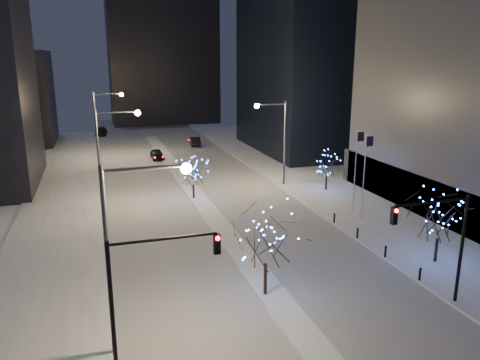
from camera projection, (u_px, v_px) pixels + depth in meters
name	position (u px, v px, depth m)	size (l,w,h in m)	color
ground	(308.00, 341.00, 25.21)	(160.00, 160.00, 0.00)	white
road	(185.00, 182.00, 57.52)	(20.00, 130.00, 0.02)	#A9AEB8
median	(194.00, 192.00, 52.89)	(2.00, 80.00, 0.15)	white
east_sidewalk	(357.00, 206.00, 47.98)	(10.00, 90.00, 0.15)	white
west_sidewalk	(56.00, 237.00, 39.62)	(8.00, 90.00, 0.15)	white
horizon_block	(161.00, 30.00, 106.56)	(24.00, 14.00, 42.00)	black
street_lamp_w_near	(129.00, 233.00, 22.83)	(4.40, 0.56, 10.00)	#595E66
street_lamp_w_mid	(109.00, 145.00, 45.91)	(4.40, 0.56, 10.00)	#595E66
street_lamp_w_far	(102.00, 116.00, 69.00)	(4.40, 0.56, 10.00)	#595E66
street_lamp_east	(278.00, 132.00, 54.18)	(3.90, 0.56, 10.00)	#595E66
traffic_signal_west	(145.00, 283.00, 21.56)	(5.26, 0.43, 7.00)	black
traffic_signal_east	(442.00, 234.00, 27.50)	(5.26, 0.43, 7.00)	black
flagpoles	(360.00, 168.00, 43.77)	(1.35, 2.60, 8.00)	silver
bollards	(371.00, 242.00, 37.23)	(0.16, 12.16, 0.90)	black
car_near	(157.00, 154.00, 70.24)	(1.74, 4.33, 1.48)	black
car_mid	(195.00, 141.00, 81.20)	(1.62, 4.64, 1.53)	black
car_far	(101.00, 131.00, 92.04)	(2.12, 5.20, 1.51)	black
holiday_tree_median_near	(266.00, 238.00, 28.99)	(5.96, 5.96, 5.84)	black
holiday_tree_median_far	(193.00, 172.00, 49.72)	(4.23, 4.23, 4.52)	black
holiday_tree_plaza_near	(440.00, 218.00, 33.89)	(5.65, 5.65, 5.34)	black
holiday_tree_plaza_far	(327.00, 166.00, 52.90)	(4.47, 4.47, 4.35)	black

